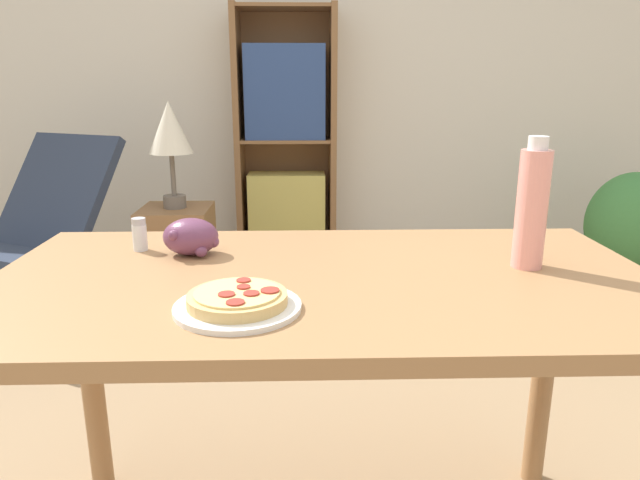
# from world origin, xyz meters

# --- Properties ---
(wall_back) EXTENTS (8.00, 0.05, 2.60)m
(wall_back) POSITION_xyz_m (0.00, 2.62, 1.30)
(wall_back) COLOR silver
(wall_back) RESTS_ON ground_plane
(dining_table) EXTENTS (1.38, 0.74, 0.75)m
(dining_table) POSITION_xyz_m (0.04, -0.02, 0.65)
(dining_table) COLOR #A37549
(dining_table) RESTS_ON ground_plane
(pizza_on_plate) EXTENTS (0.22, 0.22, 0.04)m
(pizza_on_plate) POSITION_xyz_m (-0.12, -0.20, 0.77)
(pizza_on_plate) COLOR white
(pizza_on_plate) RESTS_ON dining_table
(grape_bunch) EXTENTS (0.13, 0.10, 0.09)m
(grape_bunch) POSITION_xyz_m (-0.27, 0.13, 0.79)
(grape_bunch) COLOR #6B3856
(grape_bunch) RESTS_ON dining_table
(drink_bottle) EXTENTS (0.07, 0.07, 0.28)m
(drink_bottle) POSITION_xyz_m (0.47, 0.02, 0.88)
(drink_bottle) COLOR pink
(drink_bottle) RESTS_ON dining_table
(salt_shaker) EXTENTS (0.03, 0.03, 0.08)m
(salt_shaker) POSITION_xyz_m (-0.39, 0.17, 0.79)
(salt_shaker) COLOR white
(salt_shaker) RESTS_ON dining_table
(lounge_chair_near) EXTENTS (0.81, 0.93, 0.88)m
(lounge_chair_near) POSITION_xyz_m (-1.31, 1.55, 0.29)
(lounge_chair_near) COLOR black
(lounge_chair_near) RESTS_ON ground_plane
(bookshelf) EXTENTS (0.62, 0.31, 1.58)m
(bookshelf) POSITION_xyz_m (-0.11, 2.44, 0.72)
(bookshelf) COLOR brown
(bookshelf) RESTS_ON ground_plane
(side_table) EXTENTS (0.34, 0.34, 0.54)m
(side_table) POSITION_xyz_m (-0.64, 1.64, 0.27)
(side_table) COLOR brown
(side_table) RESTS_ON ground_plane
(table_lamp) EXTENTS (0.21, 0.21, 0.52)m
(table_lamp) POSITION_xyz_m (-0.64, 1.64, 0.90)
(table_lamp) COLOR #665B51
(table_lamp) RESTS_ON side_table
(potted_plant_floor) EXTENTS (0.50, 0.43, 0.67)m
(potted_plant_floor) POSITION_xyz_m (1.82, 1.88, 0.35)
(potted_plant_floor) COLOR #70665B
(potted_plant_floor) RESTS_ON ground_plane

